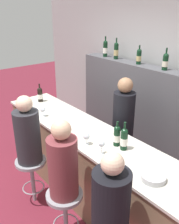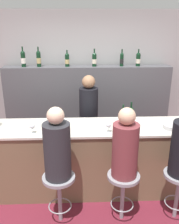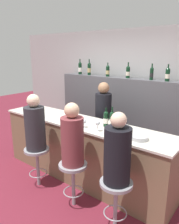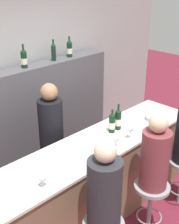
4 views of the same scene
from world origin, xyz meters
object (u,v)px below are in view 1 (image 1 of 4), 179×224
Objects in this scene: wine_bottle_backbar_2 at (139,56)px; guest_seated_middle at (63,164)px; wine_glass_0 at (43,110)px; wine_bottle_counter_1 at (117,136)px; bar_stool_middle at (65,203)px; wine_bottle_backbar_0 at (105,48)px; guest_seated_left at (28,134)px; metal_bowl at (153,177)px; guest_seated_right at (111,204)px; wine_bottle_counter_0 at (40,94)px; wine_bottle_counter_2 at (124,139)px; wine_bottle_backbar_1 at (116,51)px; bartender at (122,135)px; wine_glass_2 at (102,144)px; wine_glass_1 at (87,137)px; wine_bottle_backbar_3 at (165,61)px; bar_stool_left at (31,169)px.

wine_bottle_backbar_2 reaches higher than guest_seated_middle.
wine_glass_0 is at bearing 159.83° from guest_seated_middle.
wine_bottle_counter_1 is 0.93m from bar_stool_middle.
wine_bottle_backbar_0 is 0.40× the size of guest_seated_left.
guest_seated_right is (-0.02, -0.51, -0.03)m from metal_bowl.
wine_bottle_counter_0 is at bearing -98.31° from wine_bottle_backbar_0.
wine_bottle_counter_0 reaches higher than metal_bowl.
bar_stool_middle is at bearing 0.00° from guest_seated_middle.
wine_glass_0 is 0.16× the size of guest_seated_left.
wine_bottle_counter_1 is 0.11m from wine_bottle_counter_2.
metal_bowl is (0.64, -0.16, -0.10)m from wine_bottle_counter_1.
wine_bottle_backbar_1 is 1.20× the size of wine_bottle_backbar_2.
wine_bottle_backbar_0 is at bearing 180.00° from wine_bottle_backbar_1.
wine_bottle_backbar_2 is at bearing 88.50° from guest_seated_left.
bar_stool_middle is 1.34m from bartender.
wine_bottle_counter_1 is 1.84× the size of wine_glass_2.
guest_seated_right is at bearing 0.00° from guest_seated_left.
wine_bottle_backbar_0 reaches higher than wine_bottle_backbar_1.
wine_bottle_backbar_1 is 0.40× the size of guest_seated_right.
wine_glass_1 is at bearing -0.00° from wine_glass_0.
wine_bottle_counter_0 is at bearing 176.10° from metal_bowl.
wine_bottle_counter_0 is 0.18× the size of bartender.
wine_bottle_backbar_1 is at bearing 142.59° from bartender.
wine_bottle_counter_2 is 0.27m from wine_glass_2.
guest_seated_left is 0.54× the size of bartender.
wine_bottle_backbar_1 is at bearing 103.21° from guest_seated_left.
guest_seated_left is at bearing -142.17° from wine_bottle_counter_1.
wine_glass_0 is 1.22m from guest_seated_middle.
wine_bottle_counter_0 is 2.17× the size of wine_glass_0.
guest_seated_right is (0.95, -1.91, -0.73)m from wine_bottle_backbar_3.
metal_bowl is (0.61, 0.09, -0.09)m from wine_glass_2.
guest_seated_left is at bearing 180.00° from bar_stool_left.
wine_bottle_backbar_1 is at bearing 144.31° from metal_bowl.
metal_bowl is 0.14× the size of bartender.
bar_stool_left is at bearing -76.79° from wine_bottle_backbar_1.
wine_bottle_backbar_3 is 1.93× the size of wine_glass_2.
wine_bottle_counter_1 is 0.84× the size of wine_bottle_backbar_0.
wine_bottle_counter_2 reaches higher than bar_stool_left.
guest_seated_left is at bearing -145.44° from wine_bottle_counter_2.
wine_bottle_backbar_1 is (-1.42, 1.24, 0.62)m from wine_bottle_counter_2.
wine_glass_2 is 0.25× the size of bar_stool_left.
wine_bottle_backbar_0 reaches higher than wine_bottle_counter_0.
guest_seated_left is 0.94m from bar_stool_middle.
wine_bottle_counter_1 is 0.45× the size of bar_stool_middle.
wine_bottle_backbar_0 is 2.73m from metal_bowl.
guest_seated_left is at bearing 180.00° from bar_stool_middle.
wine_bottle_backbar_0 is 0.77m from wine_bottle_backbar_2.
wine_bottle_backbar_2 is at bearing 52.53° from wine_bottle_counter_0.
wine_bottle_backbar_2 is 2.14m from metal_bowl.
wine_glass_0 is 0.60× the size of metal_bowl.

